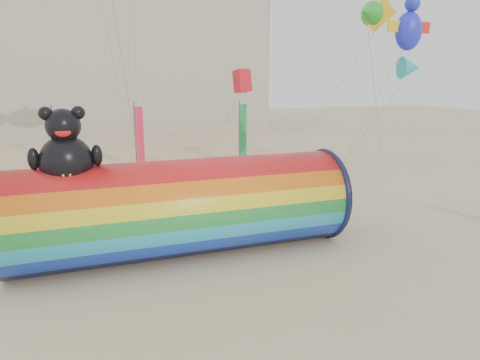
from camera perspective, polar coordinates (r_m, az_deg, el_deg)
name	(u,v)px	position (r m, az deg, el deg)	size (l,w,h in m)	color
ground	(241,244)	(18.14, 0.12, -8.55)	(160.00, 160.00, 0.00)	#CCB58C
hotel_building	(27,51)	(62.21, -26.56, 15.14)	(60.40, 15.40, 20.60)	#B7AD99
windsock_assembly	(183,205)	(16.82, -7.62, -3.31)	(12.91, 3.93, 5.95)	red
festival_banners	(153,139)	(31.23, -11.53, 5.40)	(13.87, 2.25, 5.20)	#59595E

